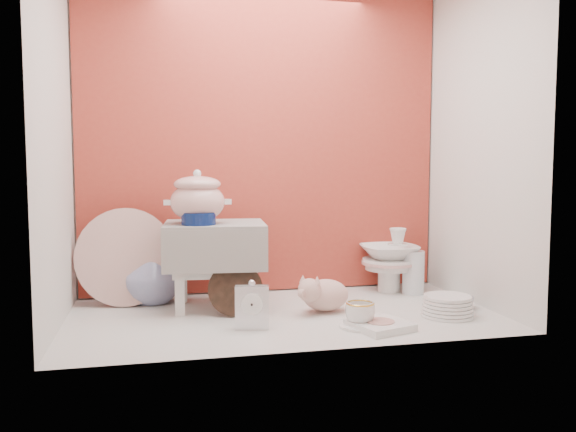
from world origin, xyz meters
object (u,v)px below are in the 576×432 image
mantel_clock (252,305)px  crystal_bowl (454,302)px  porcelain_tower (389,260)px  soup_tureen (197,197)px  dinner_plate_stack (447,306)px  step_stool (215,265)px  blue_white_vase (152,274)px  floral_platter (125,257)px  gold_rim_teacup (360,313)px  plush_pig (326,294)px

mantel_clock → crystal_bowl: 0.94m
crystal_bowl → porcelain_tower: (-0.15, 0.39, 0.13)m
soup_tureen → dinner_plate_stack: 1.16m
dinner_plate_stack → crystal_bowl: (0.10, 0.12, -0.02)m
step_stool → soup_tureen: soup_tureen is taller
step_stool → blue_white_vase: size_ratio=1.63×
blue_white_vase → floral_platter: bearing=-170.2°
mantel_clock → gold_rim_teacup: bearing=0.3°
porcelain_tower → crystal_bowl: bearing=-69.7°
mantel_clock → crystal_bowl: size_ratio=1.11×
step_stool → soup_tureen: bearing=-151.4°
plush_pig → dinner_plate_stack: bearing=-27.4°
floral_platter → mantel_clock: floral_platter is taller
gold_rim_teacup → dinner_plate_stack: size_ratio=0.53×
soup_tureen → gold_rim_teacup: soup_tureen is taller
mantel_clock → porcelain_tower: size_ratio=0.59×
soup_tureen → gold_rim_teacup: (0.60, -0.42, -0.44)m
crystal_bowl → porcelain_tower: porcelain_tower is taller
gold_rim_teacup → floral_platter: bearing=147.3°
gold_rim_teacup → mantel_clock: bearing=170.1°
dinner_plate_stack → porcelain_tower: 0.53m
plush_pig → crystal_bowl: bearing=-12.3°
soup_tureen → dinner_plate_stack: bearing=-18.7°
gold_rim_teacup → blue_white_vase: bearing=142.7°
crystal_bowl → soup_tureen: bearing=168.8°
floral_platter → plush_pig: (0.85, -0.32, -0.14)m
plush_pig → porcelain_tower: (0.43, 0.33, 0.08)m
floral_platter → dinner_plate_stack: floral_platter is taller
step_stool → crystal_bowl: (1.03, -0.25, -0.16)m
soup_tureen → crystal_bowl: (1.11, -0.22, -0.47)m
mantel_clock → gold_rim_teacup: (0.42, -0.07, -0.04)m
gold_rim_teacup → soup_tureen: bearing=144.7°
floral_platter → porcelain_tower: size_ratio=1.39×
dinner_plate_stack → porcelain_tower: size_ratio=0.67×
porcelain_tower → dinner_plate_stack: bearing=-84.8°
floral_platter → gold_rim_teacup: size_ratio=3.86×
plush_pig → crystal_bowl: size_ratio=1.51×
step_stool → plush_pig: bearing=-17.4°
step_stool → blue_white_vase: step_stool is taller
floral_platter → mantel_clock: size_ratio=2.36×
plush_pig → gold_rim_teacup: bearing=-82.9°
gold_rim_teacup → crystal_bowl: gold_rim_teacup is taller
step_stool → gold_rim_teacup: bearing=-36.0°
blue_white_vase → dinner_plate_stack: 1.32m
mantel_clock → dinner_plate_stack: size_ratio=0.88×
soup_tureen → floral_platter: (-0.32, 0.16, -0.28)m
porcelain_tower → mantel_clock: bearing=-146.3°
soup_tureen → porcelain_tower: bearing=10.2°
soup_tureen → porcelain_tower: 1.04m
soup_tureen → mantel_clock: 0.56m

